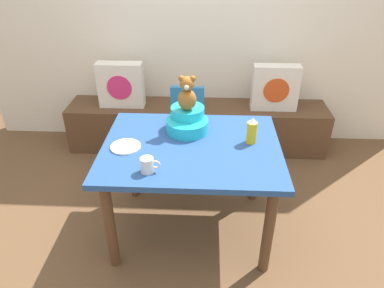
% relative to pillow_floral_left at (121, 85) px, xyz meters
% --- Properties ---
extents(ground_plane, '(8.00, 8.00, 0.00)m').
position_rel_pillow_floral_left_xyz_m(ground_plane, '(0.75, -1.19, -0.68)').
color(ground_plane, brown).
extents(back_wall, '(4.40, 0.10, 2.60)m').
position_rel_pillow_floral_left_xyz_m(back_wall, '(0.75, 0.29, 0.62)').
color(back_wall, silver).
rests_on(back_wall, ground_plane).
extents(window_bench, '(2.60, 0.44, 0.46)m').
position_rel_pillow_floral_left_xyz_m(window_bench, '(0.75, 0.02, -0.45)').
color(window_bench, brown).
rests_on(window_bench, ground_plane).
extents(pillow_floral_left, '(0.44, 0.15, 0.44)m').
position_rel_pillow_floral_left_xyz_m(pillow_floral_left, '(0.00, 0.00, 0.00)').
color(pillow_floral_left, white).
rests_on(pillow_floral_left, window_bench).
extents(pillow_floral_right, '(0.44, 0.15, 0.44)m').
position_rel_pillow_floral_left_xyz_m(pillow_floral_right, '(1.49, 0.00, 0.00)').
color(pillow_floral_right, white).
rests_on(pillow_floral_right, window_bench).
extents(book_stack, '(0.20, 0.14, 0.06)m').
position_rel_pillow_floral_left_xyz_m(book_stack, '(0.69, 0.02, -0.19)').
color(book_stack, tan).
rests_on(book_stack, window_bench).
extents(dining_table, '(1.19, 0.93, 0.74)m').
position_rel_pillow_floral_left_xyz_m(dining_table, '(0.75, -1.19, -0.05)').
color(dining_table, '#264C8C').
rests_on(dining_table, ground_plane).
extents(highchair, '(0.34, 0.45, 0.79)m').
position_rel_pillow_floral_left_xyz_m(highchair, '(0.66, -0.42, -0.16)').
color(highchair, '#2672B2').
rests_on(highchair, ground_plane).
extents(infant_seat_teal, '(0.30, 0.33, 0.16)m').
position_rel_pillow_floral_left_xyz_m(infant_seat_teal, '(0.71, -0.98, 0.13)').
color(infant_seat_teal, '#1FB6C9').
rests_on(infant_seat_teal, dining_table).
extents(teddy_bear, '(0.13, 0.12, 0.25)m').
position_rel_pillow_floral_left_xyz_m(teddy_bear, '(0.71, -0.98, 0.34)').
color(teddy_bear, '#925D24').
rests_on(teddy_bear, infant_seat_teal).
extents(ketchup_bottle, '(0.07, 0.07, 0.18)m').
position_rel_pillow_floral_left_xyz_m(ketchup_bottle, '(1.15, -1.13, 0.15)').
color(ketchup_bottle, gold).
rests_on(ketchup_bottle, dining_table).
extents(coffee_mug, '(0.12, 0.08, 0.09)m').
position_rel_pillow_floral_left_xyz_m(coffee_mug, '(0.50, -1.50, 0.11)').
color(coffee_mug, silver).
rests_on(coffee_mug, dining_table).
extents(dinner_plate_near, '(0.20, 0.20, 0.01)m').
position_rel_pillow_floral_left_xyz_m(dinner_plate_near, '(0.31, -1.24, 0.07)').
color(dinner_plate_near, white).
rests_on(dinner_plate_near, dining_table).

